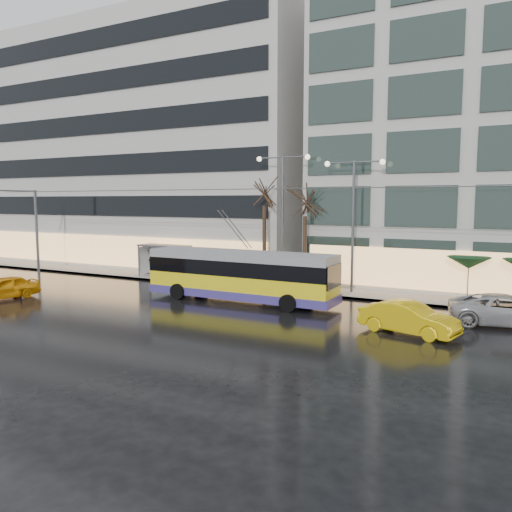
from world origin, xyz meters
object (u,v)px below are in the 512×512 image
Objects in this scene: street_lamp_near at (283,202)px; taxi_a at (3,288)px; bus_shelter at (162,253)px; trolleybus at (240,277)px.

street_lamp_near reaches higher than taxi_a.
bus_shelter is at bearing -179.37° from street_lamp_near.
taxi_a is at bearing -155.47° from trolleybus.
trolleybus is at bearing -93.18° from street_lamp_near.
street_lamp_near is 2.14× the size of taxi_a.
taxi_a is (-13.75, -11.64, -5.27)m from street_lamp_near.
trolleybus is 7.11m from street_lamp_near.
trolleybus is 2.86× the size of bus_shelter.
trolleybus reaches higher than taxi_a.
trolleybus is 1.33× the size of street_lamp_near.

